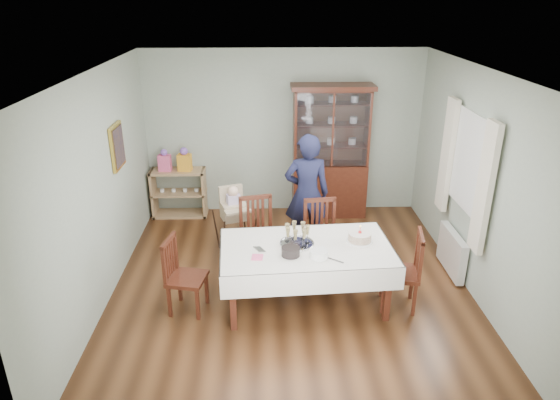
{
  "coord_description": "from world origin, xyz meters",
  "views": [
    {
      "loc": [
        -0.31,
        -5.47,
        3.51
      ],
      "look_at": [
        -0.13,
        0.2,
        1.12
      ],
      "focal_mm": 32.0,
      "sensor_mm": 36.0,
      "label": 1
    }
  ],
  "objects_px": {
    "high_chair": "(234,227)",
    "chair_far_left": "(259,251)",
    "chair_far_right": "(322,253)",
    "birthday_cake": "(360,237)",
    "china_cabinet": "(330,150)",
    "sideboard": "(179,193)",
    "champagne_tray": "(297,239)",
    "gift_bag_pink": "(165,161)",
    "chair_end_right": "(400,285)",
    "dining_table": "(306,274)",
    "woman": "(307,194)",
    "chair_end_left": "(186,289)",
    "gift_bag_orange": "(185,160)"
  },
  "relations": [
    {
      "from": "chair_far_left",
      "to": "champagne_tray",
      "type": "distance_m",
      "value": 0.96
    },
    {
      "from": "china_cabinet",
      "to": "chair_far_left",
      "type": "distance_m",
      "value": 2.35
    },
    {
      "from": "chair_end_left",
      "to": "high_chair",
      "type": "distance_m",
      "value": 1.49
    },
    {
      "from": "sideboard",
      "to": "gift_bag_pink",
      "type": "xyz_separation_m",
      "value": [
        -0.19,
        -0.02,
        0.56
      ]
    },
    {
      "from": "high_chair",
      "to": "chair_far_left",
      "type": "bearing_deg",
      "value": -76.83
    },
    {
      "from": "sideboard",
      "to": "gift_bag_pink",
      "type": "height_order",
      "value": "gift_bag_pink"
    },
    {
      "from": "gift_bag_pink",
      "to": "chair_end_right",
      "type": "bearing_deg",
      "value": -40.23
    },
    {
      "from": "china_cabinet",
      "to": "dining_table",
      "type": "bearing_deg",
      "value": -102.81
    },
    {
      "from": "chair_far_left",
      "to": "gift_bag_pink",
      "type": "xyz_separation_m",
      "value": [
        -1.53,
        1.88,
        0.65
      ]
    },
    {
      "from": "woman",
      "to": "birthday_cake",
      "type": "relative_size",
      "value": 5.58
    },
    {
      "from": "woman",
      "to": "gift_bag_orange",
      "type": "bearing_deg",
      "value": -34.48
    },
    {
      "from": "chair_end_right",
      "to": "birthday_cake",
      "type": "xyz_separation_m",
      "value": [
        -0.47,
        0.21,
        0.53
      ]
    },
    {
      "from": "chair_far_left",
      "to": "china_cabinet",
      "type": "bearing_deg",
      "value": 45.48
    },
    {
      "from": "birthday_cake",
      "to": "champagne_tray",
      "type": "bearing_deg",
      "value": -176.69
    },
    {
      "from": "gift_bag_pink",
      "to": "sideboard",
      "type": "bearing_deg",
      "value": 6.12
    },
    {
      "from": "chair_end_right",
      "to": "gift_bag_pink",
      "type": "relative_size",
      "value": 2.67
    },
    {
      "from": "chair_far_right",
      "to": "chair_far_left",
      "type": "bearing_deg",
      "value": 169.9
    },
    {
      "from": "high_chair",
      "to": "gift_bag_pink",
      "type": "relative_size",
      "value": 2.81
    },
    {
      "from": "woman",
      "to": "gift_bag_pink",
      "type": "height_order",
      "value": "woman"
    },
    {
      "from": "dining_table",
      "to": "birthday_cake",
      "type": "relative_size",
      "value": 6.63
    },
    {
      "from": "chair_far_right",
      "to": "birthday_cake",
      "type": "bearing_deg",
      "value": -64.35
    },
    {
      "from": "chair_far_left",
      "to": "champagne_tray",
      "type": "height_order",
      "value": "chair_far_left"
    },
    {
      "from": "gift_bag_orange",
      "to": "birthday_cake",
      "type": "bearing_deg",
      "value": -46.02
    },
    {
      "from": "dining_table",
      "to": "champagne_tray",
      "type": "height_order",
      "value": "champagne_tray"
    },
    {
      "from": "gift_bag_orange",
      "to": "chair_far_left",
      "type": "bearing_deg",
      "value": -57.15
    },
    {
      "from": "sideboard",
      "to": "chair_far_left",
      "type": "xyz_separation_m",
      "value": [
        1.35,
        -1.9,
        -0.09
      ]
    },
    {
      "from": "chair_end_left",
      "to": "chair_end_right",
      "type": "height_order",
      "value": "chair_end_right"
    },
    {
      "from": "chair_far_right",
      "to": "chair_end_left",
      "type": "bearing_deg",
      "value": -161.72
    },
    {
      "from": "high_chair",
      "to": "gift_bag_orange",
      "type": "xyz_separation_m",
      "value": [
        -0.86,
        1.32,
        0.57
      ]
    },
    {
      "from": "dining_table",
      "to": "chair_far_left",
      "type": "distance_m",
      "value": 0.92
    },
    {
      "from": "gift_bag_pink",
      "to": "gift_bag_orange",
      "type": "height_order",
      "value": "gift_bag_orange"
    },
    {
      "from": "sideboard",
      "to": "chair_end_left",
      "type": "xyz_separation_m",
      "value": [
        0.5,
        -2.74,
        -0.13
      ]
    },
    {
      "from": "gift_bag_orange",
      "to": "woman",
      "type": "bearing_deg",
      "value": -33.55
    },
    {
      "from": "chair_end_right",
      "to": "china_cabinet",
      "type": "bearing_deg",
      "value": -158.82
    },
    {
      "from": "chair_far_right",
      "to": "champagne_tray",
      "type": "relative_size",
      "value": 2.48
    },
    {
      "from": "woman",
      "to": "gift_bag_orange",
      "type": "relative_size",
      "value": 4.45
    },
    {
      "from": "china_cabinet",
      "to": "champagne_tray",
      "type": "distance_m",
      "value": 2.65
    },
    {
      "from": "chair_end_left",
      "to": "gift_bag_orange",
      "type": "relative_size",
      "value": 2.36
    },
    {
      "from": "chair_end_left",
      "to": "woman",
      "type": "xyz_separation_m",
      "value": [
        1.52,
        1.47,
        0.6
      ]
    },
    {
      "from": "high_chair",
      "to": "sideboard",
      "type": "bearing_deg",
      "value": 107.45
    },
    {
      "from": "sideboard",
      "to": "champagne_tray",
      "type": "distance_m",
      "value": 3.16
    },
    {
      "from": "chair_far_right",
      "to": "birthday_cake",
      "type": "xyz_separation_m",
      "value": [
        0.37,
        -0.58,
        0.52
      ]
    },
    {
      "from": "chair_end_left",
      "to": "chair_end_right",
      "type": "relative_size",
      "value": 0.95
    },
    {
      "from": "dining_table",
      "to": "sideboard",
      "type": "relative_size",
      "value": 2.3
    },
    {
      "from": "chair_end_right",
      "to": "champagne_tray",
      "type": "relative_size",
      "value": 2.41
    },
    {
      "from": "gift_bag_pink",
      "to": "gift_bag_orange",
      "type": "bearing_deg",
      "value": 0.0
    },
    {
      "from": "champagne_tray",
      "to": "gift_bag_pink",
      "type": "distance_m",
      "value": 3.23
    },
    {
      "from": "chair_far_left",
      "to": "chair_end_right",
      "type": "relative_size",
      "value": 1.06
    },
    {
      "from": "chair_end_right",
      "to": "birthday_cake",
      "type": "distance_m",
      "value": 0.74
    },
    {
      "from": "sideboard",
      "to": "birthday_cake",
      "type": "relative_size",
      "value": 2.88
    }
  ]
}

